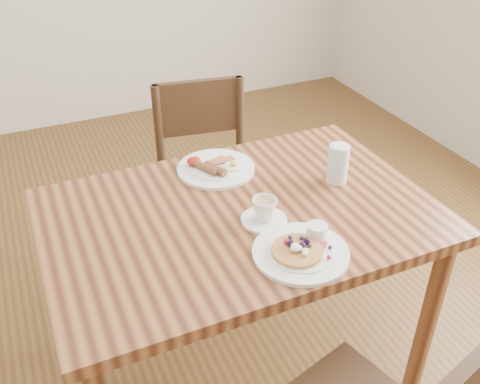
{
  "coord_description": "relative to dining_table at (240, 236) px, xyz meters",
  "views": [
    {
      "loc": [
        -0.55,
        -1.24,
        1.7
      ],
      "look_at": [
        0.0,
        0.0,
        0.82
      ],
      "focal_mm": 40.0,
      "sensor_mm": 36.0,
      "label": 1
    }
  ],
  "objects": [
    {
      "name": "dining_table",
      "position": [
        0.0,
        0.0,
        0.0
      ],
      "size": [
        1.2,
        0.8,
        0.75
      ],
      "color": "brown",
      "rests_on": "ground"
    },
    {
      "name": "water_glass",
      "position": [
        0.37,
        0.03,
        0.16
      ],
      "size": [
        0.07,
        0.07,
        0.13
      ],
      "primitive_type": "cylinder",
      "color": "silver",
      "rests_on": "dining_table"
    },
    {
      "name": "teacup_saucer",
      "position": [
        0.04,
        -0.08,
        0.13
      ],
      "size": [
        0.14,
        0.14,
        0.08
      ],
      "color": "white",
      "rests_on": "dining_table"
    },
    {
      "name": "pancake_plate",
      "position": [
        0.07,
        -0.26,
        0.11
      ],
      "size": [
        0.27,
        0.27,
        0.06
      ],
      "color": "white",
      "rests_on": "dining_table"
    },
    {
      "name": "chair_far",
      "position": [
        0.13,
        0.63,
        -0.16
      ],
      "size": [
        0.48,
        0.48,
        0.88
      ],
      "rotation": [
        0.0,
        0.0,
        2.99
      ],
      "color": "#3B2315",
      "rests_on": "ground"
    },
    {
      "name": "ground",
      "position": [
        0.0,
        0.0,
        -0.65
      ],
      "size": [
        5.0,
        5.0,
        0.0
      ],
      "primitive_type": "plane",
      "color": "#4F3316",
      "rests_on": "ground"
    },
    {
      "name": "breakfast_plate",
      "position": [
        0.02,
        0.26,
        0.11
      ],
      "size": [
        0.27,
        0.27,
        0.04
      ],
      "color": "white",
      "rests_on": "dining_table"
    }
  ]
}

